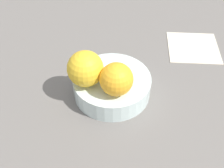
{
  "coord_description": "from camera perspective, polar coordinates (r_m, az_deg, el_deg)",
  "views": [
    {
      "loc": [
        -8.96,
        -40.47,
        43.76
      ],
      "look_at": [
        0.0,
        0.0,
        2.53
      ],
      "focal_mm": 45.72,
      "sensor_mm": 36.0,
      "label": 1
    }
  ],
  "objects": [
    {
      "name": "fruit_bowl",
      "position": [
        0.59,
        -0.0,
        -0.37
      ],
      "size": [
        15.9,
        15.9,
        4.22
      ],
      "color": "silver",
      "rests_on": "ground_plane"
    },
    {
      "name": "folded_napkin",
      "position": [
        0.74,
        15.94,
        7.09
      ],
      "size": [
        15.34,
        15.34,
        0.3
      ],
      "primitive_type": "cube",
      "rotation": [
        0.0,
        0.0,
        -0.28
      ],
      "color": "beige",
      "rests_on": "ground_plane"
    },
    {
      "name": "orange_in_bowl_1",
      "position": [
        0.52,
        0.95,
        0.97
      ],
      "size": [
        6.36,
        6.36,
        6.36
      ],
      "primitive_type": "sphere",
      "color": "#F9A823",
      "rests_on": "fruit_bowl"
    },
    {
      "name": "ground_plane",
      "position": [
        0.61,
        -0.0,
        -2.35
      ],
      "size": [
        110.0,
        110.0,
        2.0
      ],
      "primitive_type": "cube",
      "color": "#66605B"
    },
    {
      "name": "orange_in_bowl_0",
      "position": [
        0.55,
        -5.42,
        3.36
      ],
      "size": [
        7.07,
        7.07,
        7.07
      ],
      "primitive_type": "sphere",
      "color": "yellow",
      "rests_on": "fruit_bowl"
    }
  ]
}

